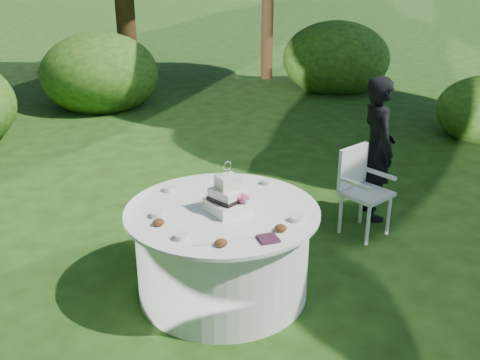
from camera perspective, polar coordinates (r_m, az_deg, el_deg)
The scene contains 9 objects.
ground at distance 4.85m, azimuth -1.71°, elevation -11.22°, with size 80.00×80.00×0.00m, color #1D340E.
napkins at distance 4.01m, azimuth 2.88°, elevation -5.98°, with size 0.14×0.14×0.02m, color #401B2F.
feather_plume at distance 4.00m, azimuth -1.56°, elevation -6.08°, with size 0.48×0.07×0.01m, color white.
guest at distance 6.01m, azimuth 13.74°, elevation 3.09°, with size 0.56×0.37×1.53m, color black.
table at distance 4.64m, azimuth -1.77°, elevation -7.23°, with size 1.56×1.56×0.77m.
cake at distance 4.38m, azimuth -1.21°, elevation -1.84°, with size 0.36×0.36×0.42m.
chair at distance 5.71m, azimuth 12.16°, elevation -0.41°, with size 0.55×0.55×0.89m.
votives at distance 4.47m, azimuth -2.56°, elevation -2.71°, with size 1.15×0.97×0.04m.
petal_cups at distance 4.08m, azimuth -2.08°, elevation -5.17°, with size 0.92×0.54×0.05m.
Camera 1 is at (-1.17, -3.87, 2.68)m, focal length 42.00 mm.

